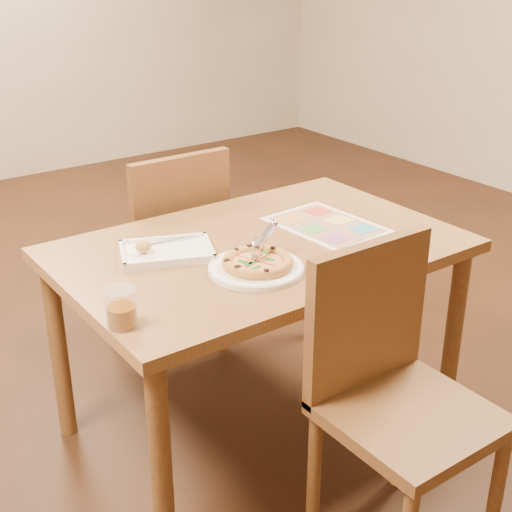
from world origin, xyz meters
TOP-DOWN VIEW (x-y plane):
  - room at (0.00, 0.00)m, footprint 7.00×7.00m
  - dining_table at (0.00, 0.00)m, footprint 1.30×0.85m
  - chair_near at (0.00, -0.60)m, footprint 0.42×0.42m
  - chair_far at (-0.00, 0.60)m, footprint 0.42×0.42m
  - plate at (-0.13, -0.16)m, footprint 0.34×0.34m
  - pizza at (-0.12, -0.16)m, footprint 0.22×0.22m
  - pizza_cutter at (-0.08, -0.14)m, footprint 0.14×0.07m
  - appetizer_tray at (-0.30, 0.10)m, footprint 0.34×0.29m
  - glass_tumbler at (-0.61, -0.23)m, footprint 0.08×0.08m
  - menu at (0.29, -0.00)m, footprint 0.31×0.41m

SIDE VIEW (x-z plane):
  - chair_near at x=0.00m, z-range 0.33..0.80m
  - chair_far at x=0.00m, z-range 0.33..0.80m
  - dining_table at x=0.00m, z-range 0.27..0.99m
  - menu at x=0.29m, z-range 0.72..0.72m
  - plate at x=-0.13m, z-range 0.72..0.74m
  - appetizer_tray at x=-0.30m, z-range 0.70..0.76m
  - pizza at x=-0.12m, z-range 0.73..0.76m
  - glass_tumbler at x=-0.61m, z-range 0.71..0.82m
  - pizza_cutter at x=-0.08m, z-range 0.76..0.85m
  - room at x=0.00m, z-range -2.15..4.85m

